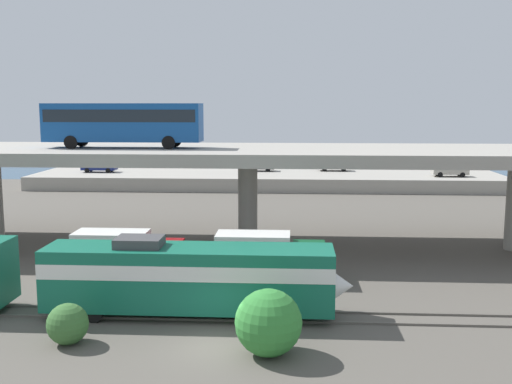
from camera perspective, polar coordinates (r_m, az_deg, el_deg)
name	(u,v)px	position (r m, az deg, el deg)	size (l,w,h in m)	color
ground_plane	(216,346)	(28.80, -3.78, -14.27)	(260.00, 260.00, 0.00)	#565149
rail_strip_near	(224,320)	(31.76, -3.04, -11.94)	(110.00, 0.12, 0.12)	#59544C
rail_strip_far	(227,310)	(33.21, -2.74, -11.02)	(110.00, 0.12, 0.12)	#59544C
train_locomotive	(203,275)	(31.97, -5.00, -7.80)	(16.05, 3.04, 4.18)	#14664C
highway_overpass	(248,157)	(46.68, -0.79, 3.29)	(96.00, 12.60, 7.67)	#9E998E
transit_bus_on_overpass	(123,121)	(47.76, -12.35, 6.54)	(12.00, 2.68, 3.40)	#14478C
service_truck_west	(267,256)	(38.10, 1.06, -5.99)	(6.80, 2.46, 3.04)	#0C4C26
service_truck_east	(125,253)	(39.50, -12.17, -5.67)	(6.80, 2.46, 3.04)	maroon
pier_parking_lot	(267,179)	(82.08, 1.02, 1.19)	(62.20, 13.45, 1.74)	#9E998E
parked_car_0	(334,165)	(85.34, 7.33, 2.50)	(4.22, 1.94, 1.50)	black
parked_car_1	(258,165)	(84.39, 0.16, 2.51)	(4.55, 1.95, 1.50)	black
parked_car_2	(449,171)	(81.88, 17.71, 1.93)	(4.50, 1.93, 1.50)	#9E998C
parked_car_3	(100,167)	(85.69, -14.47, 2.33)	(4.69, 1.91, 1.50)	navy
harbor_water	(272,168)	(105.02, 1.55, 2.27)	(140.00, 36.00, 0.01)	#2D5170
shrub_left	(68,324)	(29.96, -17.28, -11.75)	(1.92, 1.92, 1.92)	#376831
shrub_right	(268,323)	(27.30, 1.17, -12.17)	(2.99, 2.99, 2.99)	#328436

